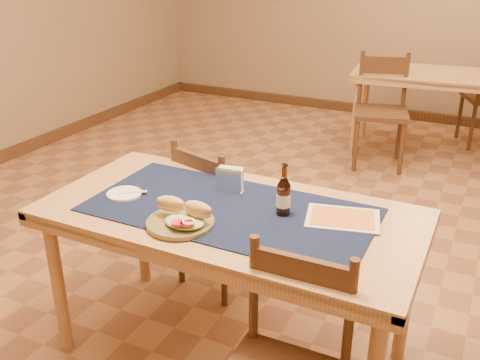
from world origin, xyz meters
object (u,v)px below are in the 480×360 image
at_px(beer_bottle, 284,196).
at_px(back_table, 440,82).
at_px(sandwich_plate, 182,219).
at_px(napkin_holder, 230,180).
at_px(main_table, 230,227).
at_px(chair_main_far, 218,213).

bearing_deg(beer_bottle, back_table, 85.99).
distance_m(back_table, sandwich_plate, 3.50).
relative_size(sandwich_plate, napkin_holder, 2.04).
height_order(back_table, sandwich_plate, sandwich_plate).
xyz_separation_m(back_table, sandwich_plate, (-0.55, -3.46, 0.12)).
height_order(main_table, napkin_holder, napkin_holder).
bearing_deg(back_table, sandwich_plate, -98.96).
bearing_deg(back_table, chair_main_far, -105.39).
height_order(sandwich_plate, beer_bottle, beer_bottle).
bearing_deg(main_table, sandwich_plate, -116.13).
bearing_deg(back_table, napkin_holder, -99.69).
bearing_deg(chair_main_far, napkin_holder, -52.63).
height_order(back_table, beer_bottle, beer_bottle).
bearing_deg(main_table, napkin_holder, 116.72).
bearing_deg(sandwich_plate, chair_main_far, 107.65).
bearing_deg(back_table, beer_bottle, -94.01).
relative_size(main_table, chair_main_far, 1.85).
bearing_deg(beer_bottle, chair_main_far, 142.19).
xyz_separation_m(back_table, chair_main_far, (-0.76, -2.77, -0.22)).
relative_size(main_table, beer_bottle, 7.24).
xyz_separation_m(main_table, beer_bottle, (0.22, 0.06, 0.17)).
bearing_deg(napkin_holder, back_table, 80.31).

